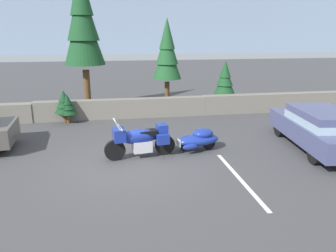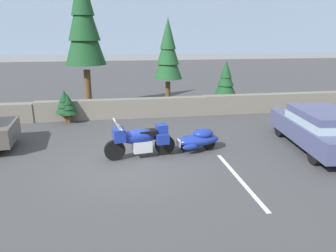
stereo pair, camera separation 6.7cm
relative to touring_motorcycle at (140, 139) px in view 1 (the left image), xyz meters
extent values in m
plane|color=#424244|center=(-0.40, -0.56, -0.62)|extent=(80.00, 80.00, 0.00)
cube|color=slate|center=(-0.40, 5.19, -0.17)|extent=(8.00, 0.51, 0.91)
cube|color=slate|center=(7.60, 5.20, -0.15)|extent=(8.00, 0.52, 0.93)
cube|color=#7F93AD|center=(-0.40, 95.16, 7.38)|extent=(240.00, 80.00, 16.00)
cylinder|color=black|center=(-0.81, -0.12, -0.29)|extent=(0.67, 0.23, 0.66)
cylinder|color=black|center=(0.82, 0.12, -0.29)|extent=(0.67, 0.23, 0.66)
cube|color=silver|center=(0.06, 0.01, -0.24)|extent=(0.66, 0.52, 0.36)
ellipsoid|color=navy|center=(-0.04, -0.01, 0.09)|extent=(1.25, 0.61, 0.48)
cube|color=navy|center=(-0.66, -0.10, 0.21)|extent=(0.43, 0.57, 0.40)
cube|color=#9EB7C6|center=(-0.71, -0.10, 0.54)|extent=(0.25, 0.46, 0.34)
cube|color=black|center=(0.25, 0.04, 0.19)|extent=(0.61, 0.44, 0.16)
cube|color=navy|center=(0.72, 0.11, 0.29)|extent=(0.37, 0.44, 0.28)
cube|color=navy|center=(0.72, -0.20, 0.01)|extent=(0.42, 0.22, 0.32)
cube|color=navy|center=(0.63, 0.39, 0.01)|extent=(0.42, 0.22, 0.32)
cylinder|color=silver|center=(-0.61, -0.09, 0.44)|extent=(0.14, 0.70, 0.04)
cylinder|color=silver|center=(-0.76, -0.11, -0.04)|extent=(0.26, 0.11, 0.54)
cylinder|color=black|center=(1.59, 0.23, -0.40)|extent=(0.45, 0.16, 0.44)
cylinder|color=black|center=(2.40, 0.35, -0.40)|extent=(0.45, 0.16, 0.44)
ellipsoid|color=navy|center=(1.99, 0.29, -0.24)|extent=(1.58, 0.89, 0.40)
ellipsoid|color=navy|center=(2.17, 0.32, -0.02)|extent=(0.79, 0.66, 0.32)
cube|color=silver|center=(1.29, 0.19, -0.26)|extent=(0.11, 0.33, 0.24)
ellipsoid|color=navy|center=(1.63, -0.09, -0.34)|extent=(0.53, 0.21, 0.20)
ellipsoid|color=navy|center=(1.54, 0.55, -0.34)|extent=(0.53, 0.21, 0.20)
cylinder|color=silver|center=(0.91, 0.13, -0.35)|extent=(0.70, 0.15, 0.05)
cylinder|color=black|center=(5.57, 1.31, -0.28)|extent=(0.30, 0.70, 0.68)
cylinder|color=black|center=(7.10, 1.13, -0.28)|extent=(0.30, 0.70, 0.68)
cylinder|color=black|center=(5.23, -1.46, -0.28)|extent=(0.30, 0.70, 0.68)
cube|color=#474C75|center=(6.17, -0.16, -0.01)|extent=(2.34, 4.68, 0.64)
cube|color=#474C75|center=(6.14, -0.39, 0.55)|extent=(1.88, 2.65, 0.48)
cube|color=#9EB7C6|center=(6.14, -0.39, 0.43)|extent=(1.93, 2.70, 0.24)
cylinder|color=brown|center=(-2.12, 7.30, 0.41)|extent=(0.34, 0.34, 2.07)
cone|color=#194723|center=(-2.12, 7.30, 3.36)|extent=(2.04, 2.04, 3.27)
cone|color=#194723|center=(-2.12, 7.30, 4.34)|extent=(1.58, 1.58, 2.86)
cylinder|color=brown|center=(4.99, 6.22, -0.25)|extent=(0.20, 0.20, 0.74)
cone|color=#194723|center=(4.99, 6.22, 0.80)|extent=(1.09, 1.09, 1.17)
cone|color=#194723|center=(4.99, 6.22, 1.15)|extent=(0.84, 0.84, 1.02)
cone|color=#194723|center=(4.99, 6.22, 1.50)|extent=(0.60, 0.60, 0.87)
cylinder|color=brown|center=(2.11, 7.32, 0.06)|extent=(0.27, 0.27, 1.36)
cone|color=#1E5128|center=(2.11, 7.32, 1.98)|extent=(1.53, 1.53, 2.14)
cone|color=#1E5128|center=(2.11, 7.32, 2.63)|extent=(1.18, 1.18, 1.87)
cone|color=#1E5128|center=(2.11, 7.32, 3.27)|extent=(0.84, 0.84, 1.61)
cylinder|color=brown|center=(-2.95, 4.73, -0.41)|extent=(0.17, 0.17, 0.43)
cone|color=#143D1E|center=(-2.95, 4.73, 0.20)|extent=(0.87, 0.87, 0.68)
cone|color=#143D1E|center=(-2.95, 4.73, 0.40)|extent=(0.67, 0.67, 0.59)
cone|color=#143D1E|center=(-2.95, 4.73, 0.61)|extent=(0.48, 0.48, 0.51)
cylinder|color=brown|center=(-2.82, 4.68, -0.43)|extent=(0.16, 0.16, 0.38)
cone|color=#143D1E|center=(-2.82, 4.68, 0.12)|extent=(0.83, 0.83, 0.61)
cone|color=#143D1E|center=(-2.82, 4.68, 0.30)|extent=(0.65, 0.65, 0.53)
cone|color=#143D1E|center=(-2.82, 4.68, 0.48)|extent=(0.46, 0.46, 0.45)
cube|color=silver|center=(2.56, -2.06, -0.62)|extent=(0.12, 3.60, 0.01)
camera|label=1|loc=(-0.76, -9.68, 3.23)|focal=34.09mm
camera|label=2|loc=(-0.69, -9.69, 3.23)|focal=34.09mm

